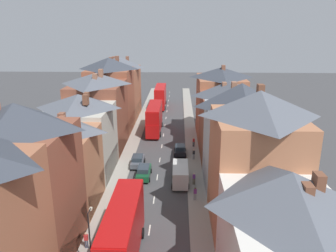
{
  "coord_description": "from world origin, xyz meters",
  "views": [
    {
      "loc": [
        2.81,
        -16.18,
        19.49
      ],
      "look_at": [
        0.78,
        43.89,
        1.2
      ],
      "focal_mm": 35.0,
      "sensor_mm": 36.0,
      "label": 1
    }
  ],
  "objects_px": {
    "pedestrian_mid_right": "(194,178)",
    "car_mid_black": "(158,115)",
    "double_decker_bus_mid_street": "(123,233)",
    "pedestrian_far_left": "(194,154)",
    "street_lamp": "(90,237)",
    "double_decker_bus_lead": "(154,118)",
    "car_near_blue": "(180,150)",
    "car_parked_left_a": "(138,161)",
    "pedestrian_near_right": "(86,239)",
    "delivery_van": "(180,174)",
    "double_decker_bus_far_approaching": "(160,96)",
    "pedestrian_mid_left": "(195,193)",
    "car_parked_right_a": "(144,172)",
    "pedestrian_far_right": "(194,141)"
  },
  "relations": [
    {
      "from": "car_parked_right_a",
      "to": "pedestrian_far_left",
      "type": "relative_size",
      "value": 2.79
    },
    {
      "from": "double_decker_bus_lead",
      "to": "double_decker_bus_mid_street",
      "type": "relative_size",
      "value": 1.0
    },
    {
      "from": "pedestrian_mid_right",
      "to": "street_lamp",
      "type": "bearing_deg",
      "value": -120.32
    },
    {
      "from": "double_decker_bus_mid_street",
      "to": "car_parked_right_a",
      "type": "height_order",
      "value": "double_decker_bus_mid_street"
    },
    {
      "from": "double_decker_bus_mid_street",
      "to": "pedestrian_mid_right",
      "type": "xyz_separation_m",
      "value": [
        6.64,
        14.36,
        -1.78
      ]
    },
    {
      "from": "car_near_blue",
      "to": "car_mid_black",
      "type": "xyz_separation_m",
      "value": [
        -4.9,
        20.75,
        0.0
      ]
    },
    {
      "from": "double_decker_bus_lead",
      "to": "double_decker_bus_mid_street",
      "type": "bearing_deg",
      "value": -90.0
    },
    {
      "from": "pedestrian_far_left",
      "to": "pedestrian_near_right",
      "type": "bearing_deg",
      "value": -116.59
    },
    {
      "from": "double_decker_bus_mid_street",
      "to": "delivery_van",
      "type": "distance_m",
      "value": 15.71
    },
    {
      "from": "car_mid_black",
      "to": "pedestrian_mid_left",
      "type": "bearing_deg",
      "value": -79.36
    },
    {
      "from": "car_near_blue",
      "to": "delivery_van",
      "type": "relative_size",
      "value": 0.75
    },
    {
      "from": "pedestrian_near_right",
      "to": "street_lamp",
      "type": "bearing_deg",
      "value": -65.21
    },
    {
      "from": "delivery_van",
      "to": "car_mid_black",
      "type": "bearing_deg",
      "value": 99.05
    },
    {
      "from": "pedestrian_near_right",
      "to": "street_lamp",
      "type": "xyz_separation_m",
      "value": [
        1.21,
        -2.62,
        2.21
      ]
    },
    {
      "from": "double_decker_bus_far_approaching",
      "to": "pedestrian_far_right",
      "type": "xyz_separation_m",
      "value": [
        7.18,
        -28.48,
        -1.78
      ]
    },
    {
      "from": "double_decker_bus_lead",
      "to": "pedestrian_mid_right",
      "type": "relative_size",
      "value": 6.71
    },
    {
      "from": "double_decker_bus_mid_street",
      "to": "pedestrian_far_left",
      "type": "bearing_deg",
      "value": 72.91
    },
    {
      "from": "double_decker_bus_mid_street",
      "to": "car_mid_black",
      "type": "distance_m",
      "value": 45.64
    },
    {
      "from": "car_mid_black",
      "to": "delivery_van",
      "type": "height_order",
      "value": "delivery_van"
    },
    {
      "from": "double_decker_bus_mid_street",
      "to": "pedestrian_mid_right",
      "type": "distance_m",
      "value": 15.92
    },
    {
      "from": "double_decker_bus_lead",
      "to": "pedestrian_near_right",
      "type": "bearing_deg",
      "value": -95.97
    },
    {
      "from": "double_decker_bus_mid_street",
      "to": "street_lamp",
      "type": "height_order",
      "value": "street_lamp"
    },
    {
      "from": "car_mid_black",
      "to": "street_lamp",
      "type": "xyz_separation_m",
      "value": [
        -2.45,
        -46.78,
        2.43
      ]
    },
    {
      "from": "car_near_blue",
      "to": "car_parked_left_a",
      "type": "relative_size",
      "value": 0.95
    },
    {
      "from": "delivery_van",
      "to": "pedestrian_mid_right",
      "type": "relative_size",
      "value": 3.23
    },
    {
      "from": "delivery_van",
      "to": "pedestrian_far_right",
      "type": "distance_m",
      "value": 13.56
    },
    {
      "from": "double_decker_bus_far_approaching",
      "to": "delivery_van",
      "type": "bearing_deg",
      "value": -83.31
    },
    {
      "from": "double_decker_bus_mid_street",
      "to": "pedestrian_far_left",
      "type": "xyz_separation_m",
      "value": [
        6.96,
        22.65,
        -1.78
      ]
    },
    {
      "from": "double_decker_bus_far_approaching",
      "to": "pedestrian_far_right",
      "type": "bearing_deg",
      "value": -75.86
    },
    {
      "from": "double_decker_bus_mid_street",
      "to": "car_parked_right_a",
      "type": "xyz_separation_m",
      "value": [
        0.01,
        16.43,
        -1.97
      ]
    },
    {
      "from": "double_decker_bus_lead",
      "to": "double_decker_bus_mid_street",
      "type": "distance_m",
      "value": 36.34
    },
    {
      "from": "car_mid_black",
      "to": "car_parked_left_a",
      "type": "bearing_deg",
      "value": -92.94
    },
    {
      "from": "pedestrian_mid_left",
      "to": "street_lamp",
      "type": "distance_m",
      "value": 14.88
    },
    {
      "from": "car_parked_left_a",
      "to": "pedestrian_far_left",
      "type": "bearing_deg",
      "value": 16.15
    },
    {
      "from": "pedestrian_mid_right",
      "to": "street_lamp",
      "type": "height_order",
      "value": "street_lamp"
    },
    {
      "from": "pedestrian_mid_left",
      "to": "pedestrian_far_right",
      "type": "distance_m",
      "value": 17.81
    },
    {
      "from": "pedestrian_near_right",
      "to": "pedestrian_far_left",
      "type": "bearing_deg",
      "value": 63.41
    },
    {
      "from": "pedestrian_far_left",
      "to": "pedestrian_far_right",
      "type": "relative_size",
      "value": 1.0
    },
    {
      "from": "street_lamp",
      "to": "car_parked_left_a",
      "type": "bearing_deg",
      "value": 86.93
    },
    {
      "from": "street_lamp",
      "to": "pedestrian_mid_right",
      "type": "bearing_deg",
      "value": 59.68
    },
    {
      "from": "pedestrian_mid_left",
      "to": "pedestrian_mid_right",
      "type": "bearing_deg",
      "value": 89.61
    },
    {
      "from": "double_decker_bus_lead",
      "to": "car_near_blue",
      "type": "distance_m",
      "value": 12.66
    },
    {
      "from": "double_decker_bus_mid_street",
      "to": "pedestrian_near_right",
      "type": "xyz_separation_m",
      "value": [
        -3.65,
        1.44,
        -1.78
      ]
    },
    {
      "from": "pedestrian_far_right",
      "to": "pedestrian_far_left",
      "type": "bearing_deg",
      "value": -92.19
    },
    {
      "from": "pedestrian_mid_right",
      "to": "car_mid_black",
      "type": "bearing_deg",
      "value": 101.99
    },
    {
      "from": "car_parked_left_a",
      "to": "car_mid_black",
      "type": "bearing_deg",
      "value": 87.06
    },
    {
      "from": "car_parked_right_a",
      "to": "pedestrian_far_right",
      "type": "xyz_separation_m",
      "value": [
        7.17,
        11.78,
        0.19
      ]
    },
    {
      "from": "car_mid_black",
      "to": "car_near_blue",
      "type": "bearing_deg",
      "value": -76.71
    },
    {
      "from": "delivery_van",
      "to": "pedestrian_mid_left",
      "type": "xyz_separation_m",
      "value": [
        1.71,
        -4.43,
        -0.3
      ]
    },
    {
      "from": "double_decker_bus_mid_street",
      "to": "double_decker_bus_far_approaching",
      "type": "relative_size",
      "value": 1.0
    }
  ]
}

